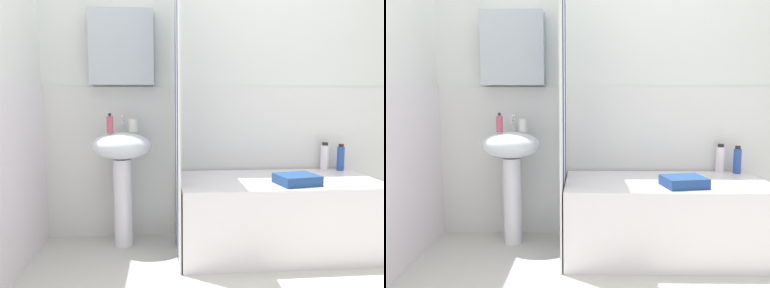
% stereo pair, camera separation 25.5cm
% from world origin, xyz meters
% --- Properties ---
extents(wall_back_tiled, '(3.60, 0.18, 2.40)m').
position_xyz_m(wall_back_tiled, '(-0.06, 1.26, 1.14)').
color(wall_back_tiled, silver).
rests_on(wall_back_tiled, ground_plane).
extents(sink, '(0.44, 0.34, 0.86)m').
position_xyz_m(sink, '(-0.92, 1.03, 0.63)').
color(sink, white).
rests_on(sink, ground_plane).
extents(faucet, '(0.03, 0.12, 0.12)m').
position_xyz_m(faucet, '(-0.92, 1.11, 0.92)').
color(faucet, silver).
rests_on(faucet, sink).
extents(soap_dispenser, '(0.05, 0.05, 0.14)m').
position_xyz_m(soap_dispenser, '(-1.00, 1.00, 0.92)').
color(soap_dispenser, '#C25166').
rests_on(soap_dispenser, sink).
extents(toothbrush_cup, '(0.07, 0.07, 0.09)m').
position_xyz_m(toothbrush_cup, '(-0.84, 1.08, 0.91)').
color(toothbrush_cup, white).
rests_on(toothbrush_cup, sink).
extents(bathtub, '(1.42, 0.71, 0.53)m').
position_xyz_m(bathtub, '(0.20, 0.86, 0.27)').
color(bathtub, white).
rests_on(bathtub, ground_plane).
extents(shower_curtain, '(0.01, 0.71, 2.00)m').
position_xyz_m(shower_curtain, '(-0.52, 0.86, 1.00)').
color(shower_curtain, white).
rests_on(shower_curtain, ground_plane).
extents(conditioner_bottle, '(0.06, 0.06, 0.22)m').
position_xyz_m(conditioner_bottle, '(0.81, 1.13, 0.63)').
color(conditioner_bottle, '#2A4FA4').
rests_on(conditioner_bottle, bathtub).
extents(shampoo_bottle, '(0.07, 0.07, 0.23)m').
position_xyz_m(shampoo_bottle, '(0.69, 1.17, 0.64)').
color(shampoo_bottle, white).
rests_on(shampoo_bottle, bathtub).
extents(towel_folded, '(0.30, 0.26, 0.07)m').
position_xyz_m(towel_folded, '(0.28, 0.68, 0.56)').
color(towel_folded, navy).
rests_on(towel_folded, bathtub).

